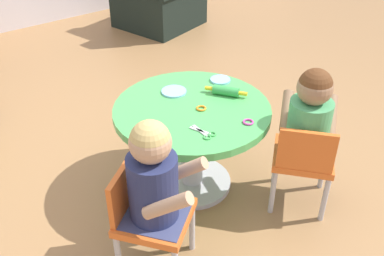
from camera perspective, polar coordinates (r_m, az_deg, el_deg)
name	(u,v)px	position (r m, az deg, el deg)	size (l,w,h in m)	color
ground_plane	(192,183)	(2.60, 0.00, -7.06)	(10.00, 10.00, 0.00)	#9E7247
craft_table	(192,129)	(2.37, 0.00, -0.16)	(0.81, 0.81, 0.51)	silver
child_chair_left	(147,214)	(1.99, -5.68, -10.86)	(0.42, 0.42, 0.54)	#B7B7BC
seated_child_left	(154,176)	(1.83, -4.90, -6.08)	(0.42, 0.44, 0.51)	#3F4772
child_chair_right	(303,159)	(2.35, 13.94, -3.79)	(0.42, 0.42, 0.54)	#B7B7BC
seated_child_right	(310,117)	(2.25, 14.73, 1.38)	(0.44, 0.43, 0.51)	#3F4772
rolling_pin	(226,91)	(2.40, 4.33, 4.72)	(0.15, 0.20, 0.05)	green
craft_scissors	(205,134)	(2.09, 1.71, -0.71)	(0.08, 0.14, 0.01)	silver
playdough_blob_0	(220,80)	(2.54, 3.61, 6.12)	(0.11, 0.11, 0.01)	#8CCCF2
playdough_blob_1	(174,91)	(2.42, -2.31, 4.66)	(0.13, 0.13, 0.01)	#8CCCF2
cookie_cutter_0	(201,108)	(2.27, 1.17, 2.53)	(0.05, 0.05, 0.01)	orange
cookie_cutter_1	(248,122)	(2.18, 7.16, 0.77)	(0.05, 0.05, 0.01)	#D83FA5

